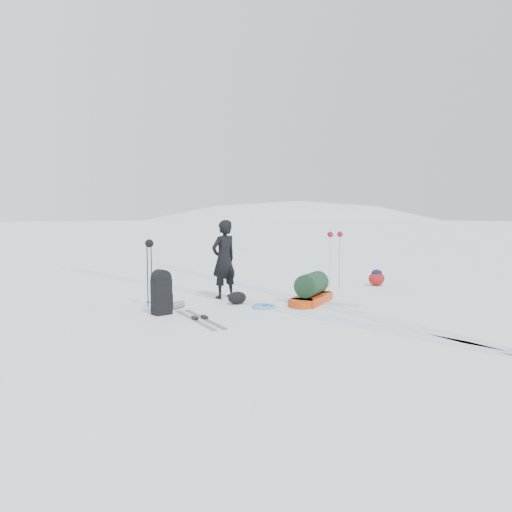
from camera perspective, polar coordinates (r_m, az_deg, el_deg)
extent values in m
plane|color=white|center=(9.97, -0.24, -5.53)|extent=(200.00, 200.00, 0.00)
ellipsoid|color=white|center=(157.11, 4.69, -24.29)|extent=(256.00, 192.00, 160.00)
cube|color=silver|center=(9.90, -0.78, -5.59)|extent=(1.40, 17.97, 0.01)
cube|color=silver|center=(10.05, 0.29, -5.43)|extent=(1.40, 17.97, 0.01)
cube|color=silver|center=(12.30, -1.56, -3.50)|extent=(2.09, 13.88, 0.01)
cube|color=silver|center=(12.45, -0.69, -3.40)|extent=(2.09, 13.88, 0.01)
imported|color=black|center=(10.56, -3.70, -0.38)|extent=(0.63, 0.43, 1.67)
cube|color=red|center=(10.18, 6.37, -4.90)|extent=(1.34, 0.98, 0.16)
cylinder|color=orange|center=(10.71, 7.39, -4.42)|extent=(0.60, 0.60, 0.16)
cylinder|color=#C13C0B|center=(9.65, 5.24, -5.44)|extent=(0.60, 0.60, 0.16)
cylinder|color=black|center=(10.13, 6.39, -3.20)|extent=(0.94, 0.76, 0.46)
cube|color=black|center=(9.09, -10.75, -4.61)|extent=(0.32, 0.23, 0.64)
cylinder|color=black|center=(9.04, -10.78, -2.50)|extent=(0.31, 0.22, 0.31)
cube|color=black|center=(9.20, -9.91, -5.05)|extent=(0.08, 0.17, 0.27)
cylinder|color=slate|center=(9.57, -9.41, -5.63)|extent=(0.52, 0.27, 0.14)
cylinder|color=black|center=(9.82, -12.29, -2.22)|extent=(0.02, 0.02, 1.22)
cylinder|color=black|center=(9.79, -11.85, -2.24)|extent=(0.02, 0.02, 1.22)
torus|color=black|center=(9.89, -12.24, -5.17)|extent=(0.09, 0.09, 0.01)
torus|color=black|center=(9.86, -11.80, -5.19)|extent=(0.09, 0.09, 0.01)
sphere|color=black|center=(9.74, -12.10, 1.43)|extent=(0.16, 0.16, 0.16)
cylinder|color=silver|center=(11.90, 8.44, -0.74)|extent=(0.02, 0.02, 1.29)
cylinder|color=#AAABB0|center=(12.09, 9.53, -0.66)|extent=(0.02, 0.02, 1.29)
torus|color=#ACAFB4|center=(11.96, 8.41, -3.34)|extent=(0.09, 0.09, 0.01)
torus|color=#B7B8BF|center=(12.16, 9.49, -3.22)|extent=(0.09, 0.09, 0.01)
sphere|color=maroon|center=(11.85, 8.49, 2.45)|extent=(0.14, 0.14, 0.14)
sphere|color=maroon|center=(12.05, 9.57, 2.47)|extent=(0.14, 0.14, 0.14)
cube|color=gray|center=(8.64, -5.92, -7.15)|extent=(0.44, 1.72, 0.02)
cube|color=#9B9DA3|center=(8.58, -7.00, -7.25)|extent=(0.44, 1.72, 0.02)
cube|color=black|center=(8.63, -5.92, -6.95)|extent=(0.10, 0.18, 0.05)
cube|color=black|center=(8.57, -7.00, -7.05)|extent=(0.10, 0.18, 0.05)
cube|color=#B9BAC0|center=(10.11, 6.75, -5.38)|extent=(0.85, 1.61, 0.02)
cube|color=silver|center=(10.27, 7.05, -5.21)|extent=(0.85, 1.61, 0.02)
cube|color=black|center=(10.10, 6.75, -5.20)|extent=(0.14, 0.19, 0.05)
cube|color=black|center=(10.27, 7.05, -5.03)|extent=(0.14, 0.19, 0.05)
torus|color=#5E9DE5|center=(9.62, 0.88, -5.78)|extent=(0.59, 0.59, 0.05)
torus|color=#5091C4|center=(9.65, 0.74, -5.67)|extent=(0.46, 0.46, 0.04)
ellipsoid|color=maroon|center=(12.85, 13.61, -2.54)|extent=(0.58, 0.55, 0.34)
ellipsoid|color=black|center=(12.83, 13.63, -1.88)|extent=(0.38, 0.36, 0.16)
cylinder|color=#5C5E64|center=(9.35, -10.05, -5.44)|extent=(0.10, 0.10, 0.28)
cylinder|color=#595B61|center=(9.59, -10.07, -5.25)|extent=(0.10, 0.10, 0.26)
cylinder|color=black|center=(9.32, -10.06, -4.49)|extent=(0.08, 0.08, 0.03)
cylinder|color=black|center=(9.56, -10.09, -4.39)|extent=(0.08, 0.08, 0.03)
ellipsoid|color=black|center=(9.99, -2.17, -4.79)|extent=(0.49, 0.44, 0.25)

